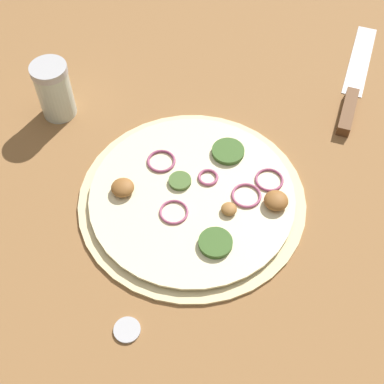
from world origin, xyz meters
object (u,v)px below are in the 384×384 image
knife (352,94)px  loose_cap (127,329)px  pizza (193,197)px  spice_jar (56,88)px

knife → loose_cap: bearing=158.5°
pizza → knife: size_ratio=1.19×
knife → loose_cap: knife is taller
pizza → spice_jar: size_ratio=3.39×
knife → pizza: bearing=147.3°
pizza → knife: bearing=-12.6°
knife → spice_jar: size_ratio=2.85×
pizza → loose_cap: bearing=-163.7°
pizza → loose_cap: pizza is taller
loose_cap → knife: bearing=-1.5°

